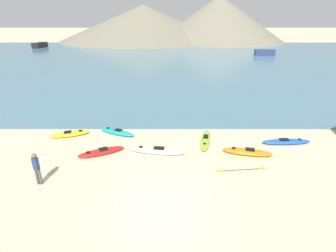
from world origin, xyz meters
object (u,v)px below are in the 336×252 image
(kayak_on_sand_4, at_px, (117,132))
(moored_boat_1, at_px, (40,45))
(kayak_on_sand_1, at_px, (206,140))
(kayak_on_sand_5, at_px, (70,134))
(person_near_foreground, at_px, (37,167))
(kayak_on_sand_3, at_px, (102,152))
(kayak_on_sand_6, at_px, (157,151))
(kayak_on_sand_2, at_px, (248,152))
(moored_boat_0, at_px, (265,53))
(kayak_on_sand_0, at_px, (287,142))
(loose_paddle, at_px, (242,170))

(kayak_on_sand_4, relative_size, moored_boat_1, 0.59)
(kayak_on_sand_1, distance_m, kayak_on_sand_5, 9.48)
(kayak_on_sand_4, bearing_deg, person_near_foreground, -114.82)
(kayak_on_sand_3, relative_size, kayak_on_sand_6, 0.81)
(kayak_on_sand_2, relative_size, moored_boat_0, 0.72)
(kayak_on_sand_0, distance_m, moored_boat_0, 43.83)
(kayak_on_sand_1, bearing_deg, moored_boat_0, 66.51)
(kayak_on_sand_2, xyz_separation_m, person_near_foreground, (-11.27, -3.05, 0.82))
(kayak_on_sand_4, bearing_deg, kayak_on_sand_0, -7.55)
(kayak_on_sand_5, height_order, kayak_on_sand_6, kayak_on_sand_6)
(kayak_on_sand_0, relative_size, moored_boat_1, 0.68)
(person_near_foreground, height_order, moored_boat_0, person_near_foreground)
(kayak_on_sand_4, bearing_deg, kayak_on_sand_2, -19.42)
(kayak_on_sand_6, distance_m, moored_boat_0, 48.21)
(kayak_on_sand_2, bearing_deg, kayak_on_sand_4, 160.58)
(kayak_on_sand_3, xyz_separation_m, loose_paddle, (8.11, -1.87, -0.12))
(kayak_on_sand_5, relative_size, moored_boat_0, 0.65)
(kayak_on_sand_5, bearing_deg, kayak_on_sand_4, 5.12)
(kayak_on_sand_3, distance_m, moored_boat_0, 49.84)
(kayak_on_sand_1, height_order, kayak_on_sand_4, kayak_on_sand_4)
(kayak_on_sand_1, distance_m, moored_boat_0, 45.42)
(kayak_on_sand_0, height_order, moored_boat_0, moored_boat_0)
(person_near_foreground, distance_m, moored_boat_1, 67.83)
(kayak_on_sand_3, distance_m, kayak_on_sand_6, 3.36)
(kayak_on_sand_2, height_order, kayak_on_sand_3, kayak_on_sand_2)
(loose_paddle, bearing_deg, kayak_on_sand_5, 157.82)
(person_near_foreground, bearing_deg, kayak_on_sand_4, 65.18)
(person_near_foreground, relative_size, loose_paddle, 0.62)
(kayak_on_sand_1, relative_size, kayak_on_sand_4, 1.16)
(kayak_on_sand_0, relative_size, moored_boat_0, 0.77)
(kayak_on_sand_4, distance_m, moored_boat_0, 47.13)
(person_near_foreground, bearing_deg, kayak_on_sand_5, 94.71)
(moored_boat_0, height_order, loose_paddle, moored_boat_0)
(kayak_on_sand_1, relative_size, person_near_foreground, 1.88)
(kayak_on_sand_2, distance_m, kayak_on_sand_3, 8.92)
(person_near_foreground, bearing_deg, kayak_on_sand_0, 17.59)
(kayak_on_sand_2, bearing_deg, moored_boat_0, 70.00)
(kayak_on_sand_0, xyz_separation_m, kayak_on_sand_1, (-5.30, 0.26, 0.01))
(kayak_on_sand_0, bearing_deg, kayak_on_sand_3, -173.45)
(kayak_on_sand_3, bearing_deg, kayak_on_sand_4, 81.34)
(kayak_on_sand_0, distance_m, moored_boat_1, 71.14)
(kayak_on_sand_5, bearing_deg, kayak_on_sand_2, -12.93)
(loose_paddle, bearing_deg, kayak_on_sand_3, 167.04)
(kayak_on_sand_3, xyz_separation_m, kayak_on_sand_5, (-2.83, 2.59, 0.01))
(kayak_on_sand_2, xyz_separation_m, kayak_on_sand_4, (-8.48, 2.99, -0.00))
(kayak_on_sand_0, distance_m, kayak_on_sand_5, 14.78)
(kayak_on_sand_6, distance_m, person_near_foreground, 6.61)
(kayak_on_sand_5, bearing_deg, loose_paddle, -22.18)
(kayak_on_sand_4, xyz_separation_m, moored_boat_0, (24.27, 40.39, 0.52))
(kayak_on_sand_3, height_order, kayak_on_sand_4, kayak_on_sand_4)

